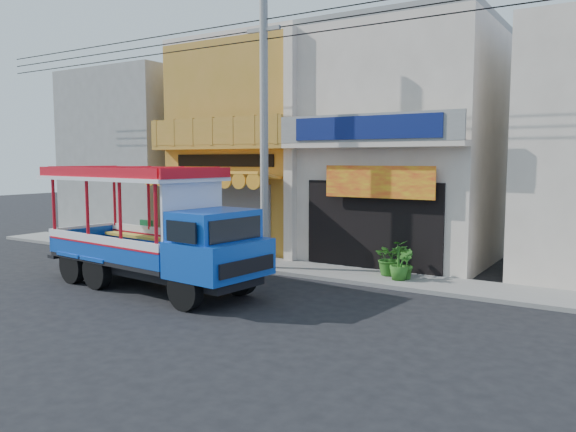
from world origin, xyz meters
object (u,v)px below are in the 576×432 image
(potted_plant_a, at_px, (390,257))
(potted_plant_b, at_px, (405,264))
(songthaew_truck, at_px, (163,232))
(utility_pole, at_px, (268,113))
(potted_plant_c, at_px, (399,262))
(green_sign, at_px, (147,236))

(potted_plant_a, height_order, potted_plant_b, potted_plant_a)
(songthaew_truck, distance_m, potted_plant_b, 6.97)
(utility_pole, distance_m, potted_plant_a, 5.84)
(songthaew_truck, xyz_separation_m, potted_plant_b, (5.17, 4.56, -1.07))
(potted_plant_a, height_order, potted_plant_c, potted_plant_a)
(songthaew_truck, height_order, potted_plant_c, songthaew_truck)
(utility_pole, relative_size, potted_plant_c, 27.43)
(potted_plant_a, bearing_deg, utility_pole, 137.45)
(green_sign, distance_m, potted_plant_b, 10.75)
(potted_plant_a, xyz_separation_m, potted_plant_c, (0.49, -0.49, -0.02))
(green_sign, xyz_separation_m, potted_plant_b, (10.75, -0.12, -0.02))
(utility_pole, distance_m, potted_plant_c, 6.12)
(green_sign, bearing_deg, utility_pole, -7.73)
(utility_pole, relative_size, potted_plant_a, 26.18)
(utility_pole, xyz_separation_m, potted_plant_b, (4.32, 0.76, -4.48))
(songthaew_truck, distance_m, potted_plant_c, 6.73)
(potted_plant_b, bearing_deg, potted_plant_a, 17.26)
(utility_pole, bearing_deg, green_sign, 172.27)
(utility_pole, xyz_separation_m, green_sign, (-6.43, 0.87, -4.46))
(potted_plant_b, distance_m, potted_plant_c, 0.27)
(songthaew_truck, distance_m, green_sign, 7.36)
(potted_plant_a, relative_size, potted_plant_c, 1.05)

